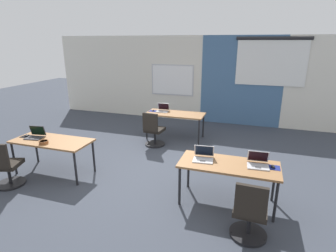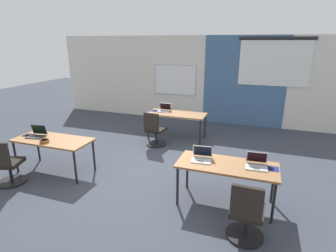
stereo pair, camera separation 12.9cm
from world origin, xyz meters
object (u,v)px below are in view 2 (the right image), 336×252
snack_bowl (44,141)px  laptop_near_right_end (256,164)px  desk_far_center (177,115)px  mouse_near_left_end (28,134)px  desk_near_left (53,142)px  laptop_near_right_inner (202,157)px  desk_near_right (227,168)px  chair_near_left_end (7,167)px  chair_far_left (155,132)px  laptop_near_left_end (37,134)px  mouse_far_left (155,110)px  mouse_near_right_end (272,167)px  laptop_far_left (164,110)px  chair_near_right_end (246,216)px

snack_bowl → laptop_near_right_end: bearing=4.1°
desk_far_center → mouse_near_left_end: size_ratio=15.17×
desk_near_left → laptop_near_right_end: laptop_near_right_end is taller
desk_near_left → laptop_near_right_end: size_ratio=4.56×
desk_near_left → laptop_near_right_inner: laptop_near_right_inner is taller
desk_near_right → chair_near_left_end: 4.03m
chair_near_left_end → mouse_near_left_end: bearing=-94.4°
desk_near_right → desk_far_center: (-1.75, 2.80, 0.00)m
chair_far_left → chair_near_left_end: same height
laptop_near_left_end → mouse_near_left_end: laptop_near_left_end is taller
laptop_near_right_end → chair_far_left: bearing=138.4°
laptop_near_left_end → snack_bowl: laptop_near_left_end is taller
desk_far_center → mouse_far_left: mouse_far_left is taller
desk_far_center → laptop_near_left_end: size_ratio=4.31×
snack_bowl → desk_near_left: bearing=88.6°
mouse_far_left → laptop_near_right_inner: (2.00, -2.80, 0.03)m
desk_near_right → desk_far_center: bearing=122.0°
chair_far_left → mouse_near_right_end: bearing=150.0°
chair_near_left_end → snack_bowl: bearing=-148.3°
mouse_near_right_end → desk_far_center: bearing=131.7°
mouse_near_right_end → laptop_far_left: bearing=135.1°
laptop_far_left → snack_bowl: 3.38m
desk_far_center → chair_near_right_end: size_ratio=1.74×
desk_near_right → chair_near_right_end: bearing=-64.2°
desk_near_left → mouse_near_right_end: 4.17m
desk_far_center → mouse_near_left_end: mouse_near_left_end is taller
chair_far_left → snack_bowl: size_ratio=5.18×
desk_near_right → desk_far_center: size_ratio=1.00×
desk_far_center → laptop_far_left: laptop_far_left is taller
mouse_far_left → laptop_near_left_end: size_ratio=0.28×
desk_near_right → laptop_near_right_inner: laptop_near_right_inner is taller
laptop_far_left → chair_near_right_end: 4.49m
chair_near_left_end → laptop_near_right_end: bearing=172.2°
desk_near_left → desk_far_center: size_ratio=1.00×
mouse_far_left → snack_bowl: size_ratio=0.58×
laptop_near_right_end → chair_near_right_end: 0.95m
mouse_near_right_end → snack_bowl: bearing=-176.1°
mouse_far_left → laptop_near_left_end: bearing=-118.1°
desk_near_right → laptop_far_left: 3.60m
laptop_near_right_inner → laptop_near_left_end: (-3.50, -0.01, 0.00)m
laptop_far_left → snack_bowl: bearing=-117.3°
snack_bowl → chair_far_left: bearing=58.1°
desk_near_right → laptop_far_left: (-2.15, 2.89, 0.11)m
desk_near_left → mouse_near_left_end: (-0.64, 0.01, 0.08)m
mouse_near_right_end → chair_near_left_end: bearing=-169.9°
chair_near_left_end → chair_far_left: bearing=-141.9°
desk_near_right → laptop_near_right_inner: size_ratio=4.47×
desk_near_left → desk_near_right: 3.50m
laptop_far_left → mouse_near_right_end: size_ratio=3.09×
chair_far_left → snack_bowl: (-1.40, -2.25, 0.38)m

